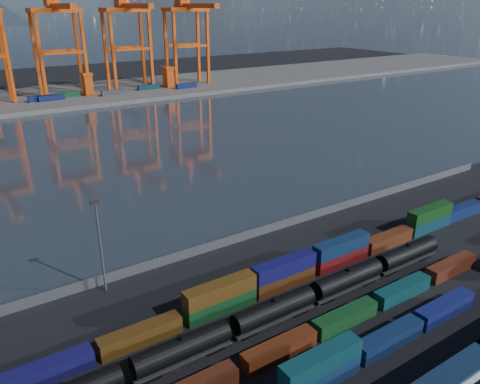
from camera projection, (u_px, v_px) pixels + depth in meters
ground at (344, 308)px, 74.68m from camera, size 700.00×700.00×0.00m
harbor_water at (116, 150)px, 155.80m from camera, size 700.00×700.00×0.00m
far_quay at (44, 98)px, 236.55m from camera, size 700.00×70.00×2.00m
container_row_south at (425, 316)px, 69.78m from camera, size 140.04×2.44×5.20m
container_row_mid at (386, 297)px, 75.01m from camera, size 140.45×2.36×5.03m
container_row_north at (336, 256)px, 86.01m from camera, size 142.50×2.48×5.29m
tanker_string at (182, 349)px, 62.56m from camera, size 107.47×3.11×4.45m
waterfront_fence at (245, 236)px, 95.93m from camera, size 160.12×0.12×2.20m
yard_light_mast at (100, 242)px, 75.89m from camera, size 1.60×0.40×16.60m
gantry_cranes at (17, 22)px, 213.92m from camera, size 198.57×45.25×61.27m
quay_containers at (25, 100)px, 218.81m from camera, size 172.58×10.99×2.60m
straddle_carriers at (41, 88)px, 224.99m from camera, size 140.00×7.00×11.10m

